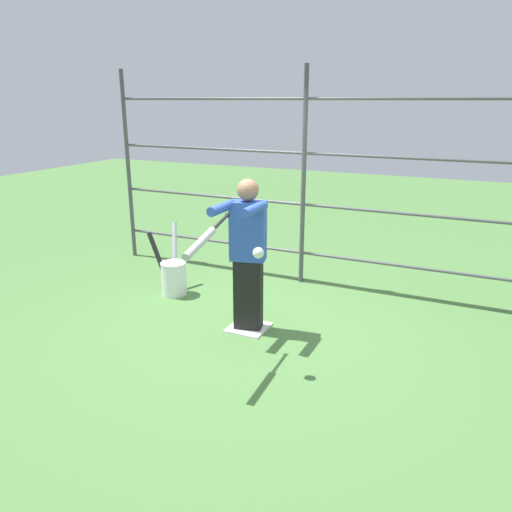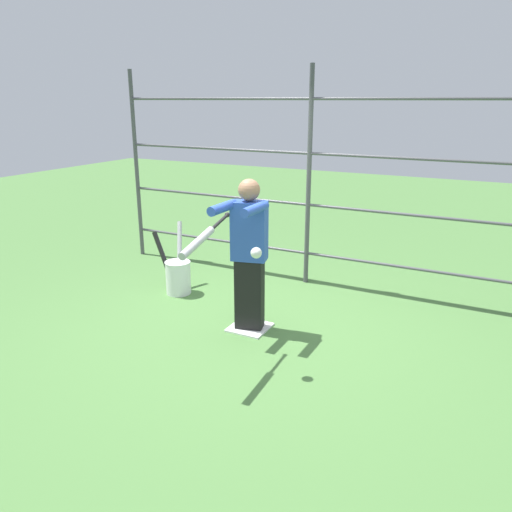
{
  "view_description": "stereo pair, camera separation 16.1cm",
  "coord_description": "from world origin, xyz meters",
  "px_view_note": "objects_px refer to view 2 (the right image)",
  "views": [
    {
      "loc": [
        -2.14,
        4.36,
        2.34
      ],
      "look_at": [
        -0.22,
        0.29,
        0.92
      ],
      "focal_mm": 35.0,
      "sensor_mm": 36.0,
      "label": 1
    },
    {
      "loc": [
        -2.29,
        4.29,
        2.34
      ],
      "look_at": [
        -0.22,
        0.29,
        0.92
      ],
      "focal_mm": 35.0,
      "sensor_mm": 36.0,
      "label": 2
    }
  ],
  "objects_px": {
    "softball_in_flight": "(256,253)",
    "bat_bucket": "(178,275)",
    "batter": "(249,251)",
    "baseball_bat_swinging": "(201,239)"
  },
  "relations": [
    {
      "from": "softball_in_flight",
      "to": "bat_bucket",
      "type": "height_order",
      "value": "softball_in_flight"
    },
    {
      "from": "batter",
      "to": "baseball_bat_swinging",
      "type": "bearing_deg",
      "value": 94.08
    },
    {
      "from": "baseball_bat_swinging",
      "to": "softball_in_flight",
      "type": "height_order",
      "value": "baseball_bat_swinging"
    },
    {
      "from": "softball_in_flight",
      "to": "bat_bucket",
      "type": "bearing_deg",
      "value": -35.02
    },
    {
      "from": "softball_in_flight",
      "to": "baseball_bat_swinging",
      "type": "bearing_deg",
      "value": 33.64
    },
    {
      "from": "batter",
      "to": "bat_bucket",
      "type": "height_order",
      "value": "batter"
    },
    {
      "from": "baseball_bat_swinging",
      "to": "bat_bucket",
      "type": "relative_size",
      "value": 1.1
    },
    {
      "from": "batter",
      "to": "softball_in_flight",
      "type": "relative_size",
      "value": 16.69
    },
    {
      "from": "batter",
      "to": "baseball_bat_swinging",
      "type": "distance_m",
      "value": 1.03
    },
    {
      "from": "batter",
      "to": "baseball_bat_swinging",
      "type": "xyz_separation_m",
      "value": [
        -0.07,
        0.95,
        0.38
      ]
    }
  ]
}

